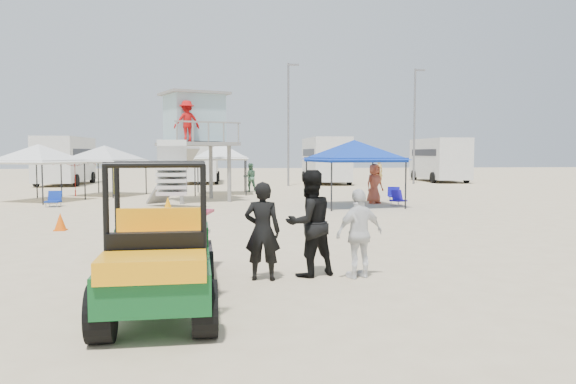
{
  "coord_description": "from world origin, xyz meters",
  "views": [
    {
      "loc": [
        -0.81,
        -9.69,
        2.2
      ],
      "look_at": [
        0.5,
        3.0,
        1.3
      ],
      "focal_mm": 35.0,
      "sensor_mm": 36.0,
      "label": 1
    }
  ],
  "objects": [
    {
      "name": "distant_beachgoers",
      "position": [
        4.4,
        20.37,
        0.84
      ],
      "size": [
        9.96,
        15.33,
        1.74
      ],
      "color": "#DEB153",
      "rests_on": "ground"
    },
    {
      "name": "canopy_white_c",
      "position": [
        -1.29,
        20.2,
        2.54
      ],
      "size": [
        2.74,
        2.74,
        3.09
      ],
      "color": "black",
      "rests_on": "ground"
    },
    {
      "name": "man_mid",
      "position": [
        0.58,
        0.11,
        0.95
      ],
      "size": [
        1.13,
        1.03,
        1.89
      ],
      "primitive_type": "imported",
      "rotation": [
        0.0,
        0.0,
        3.56
      ],
      "color": "black",
      "rests_on": "ground"
    },
    {
      "name": "ground",
      "position": [
        0.0,
        0.0,
        0.0
      ],
      "size": [
        140.0,
        140.0,
        0.0
      ],
      "primitive_type": "plane",
      "color": "beige",
      "rests_on": "ground"
    },
    {
      "name": "canopy_white_a",
      "position": [
        -9.37,
        16.55,
        2.43
      ],
      "size": [
        3.82,
        3.82,
        2.98
      ],
      "color": "black",
      "rests_on": "ground"
    },
    {
      "name": "beach_chair_c",
      "position": [
        6.62,
        15.12,
        0.31
      ],
      "size": [
        0.69,
        0.76,
        0.64
      ],
      "color": "#0F0D94",
      "rests_on": "ground"
    },
    {
      "name": "rv_far_right",
      "position": [
        15.0,
        31.49,
        1.8
      ],
      "size": [
        2.64,
        6.6,
        3.25
      ],
      "color": "silver",
      "rests_on": "ground"
    },
    {
      "name": "surf_trailer",
      "position": [
        -1.78,
        0.16,
        0.87
      ],
      "size": [
        1.37,
        2.38,
        2.14
      ],
      "color": "black",
      "rests_on": "ground"
    },
    {
      "name": "lifeguard_tower",
      "position": [
        -2.39,
        16.1,
        3.58
      ],
      "size": [
        3.95,
        3.95,
        4.8
      ],
      "color": "gray",
      "rests_on": "ground"
    },
    {
      "name": "rv_mid_right",
      "position": [
        6.0,
        29.99,
        1.8
      ],
      "size": [
        2.64,
        7.0,
        3.25
      ],
      "color": "silver",
      "rests_on": "ground"
    },
    {
      "name": "rv_mid_left",
      "position": [
        -3.0,
        31.49,
        1.8
      ],
      "size": [
        2.65,
        6.5,
        3.25
      ],
      "color": "silver",
      "rests_on": "ground"
    },
    {
      "name": "rv_far_left",
      "position": [
        -12.0,
        29.99,
        1.8
      ],
      "size": [
        2.64,
        6.8,
        3.25
      ],
      "color": "silver",
      "rests_on": "ground"
    },
    {
      "name": "light_pole_right",
      "position": [
        12.0,
        28.5,
        4.0
      ],
      "size": [
        0.14,
        0.14,
        8.0
      ],
      "primitive_type": "cylinder",
      "color": "slate",
      "rests_on": "ground"
    },
    {
      "name": "umbrella_a",
      "position": [
        -8.53,
        19.29,
        0.98
      ],
      "size": [
        2.67,
        2.7,
        1.95
      ],
      "primitive_type": "imported",
      "rotation": [
        0.0,
        0.0,
        0.29
      ],
      "color": "#B11D12",
      "rests_on": "ground"
    },
    {
      "name": "beach_chair_a",
      "position": [
        -7.95,
        13.9,
        0.31
      ],
      "size": [
        0.57,
        0.61,
        0.64
      ],
      "color": "navy",
      "rests_on": "ground"
    },
    {
      "name": "man_left",
      "position": [
        -0.27,
        -0.14,
        0.85
      ],
      "size": [
        0.68,
        0.5,
        1.7
      ],
      "primitive_type": "imported",
      "rotation": [
        0.0,
        0.0,
        2.98
      ],
      "color": "black",
      "rests_on": "ground"
    },
    {
      "name": "canopy_blue",
      "position": [
        4.21,
        12.76,
        2.56
      ],
      "size": [
        3.75,
        3.75,
        3.11
      ],
      "color": "black",
      "rests_on": "ground"
    },
    {
      "name": "cone_far",
      "position": [
        -3.2,
        12.13,
        0.25
      ],
      "size": [
        0.34,
        0.34,
        0.5
      ],
      "primitive_type": "cone",
      "color": "#FF9708",
      "rests_on": "ground"
    },
    {
      "name": "man_right",
      "position": [
        1.43,
        -0.14,
        0.79
      ],
      "size": [
        1.0,
        0.68,
        1.57
      ],
      "primitive_type": "imported",
      "rotation": [
        0.0,
        0.0,
        3.5
      ],
      "color": "white",
      "rests_on": "ground"
    },
    {
      "name": "canopy_white_b",
      "position": [
        -7.19,
        19.84,
        2.42
      ],
      "size": [
        4.1,
        4.1,
        2.96
      ],
      "color": "black",
      "rests_on": "ground"
    },
    {
      "name": "light_pole_left",
      "position": [
        3.0,
        27.0,
        4.0
      ],
      "size": [
        0.14,
        0.14,
        8.0
      ],
      "primitive_type": "cylinder",
      "color": "slate",
      "rests_on": "ground"
    },
    {
      "name": "cone_near",
      "position": [
        -5.59,
        6.62,
        0.25
      ],
      "size": [
        0.34,
        0.34,
        0.5
      ],
      "primitive_type": "cone",
      "color": "#F55707",
      "rests_on": "ground"
    },
    {
      "name": "utility_cart",
      "position": [
        -1.79,
        -2.18,
        0.95
      ],
      "size": [
        1.5,
        2.76,
        2.05
      ],
      "color": "#0B491C",
      "rests_on": "ground"
    },
    {
      "name": "umbrella_b",
      "position": [
        -6.9,
        20.64,
        0.91
      ],
      "size": [
        2.83,
        2.84,
        1.83
      ],
      "primitive_type": "imported",
      "rotation": [
        0.0,
        0.0,
        0.71
      ],
      "color": "yellow",
      "rests_on": "ground"
    },
    {
      "name": "beach_chair_b",
      "position": [
        6.11,
        12.92,
        0.31
      ],
      "size": [
        0.71,
        0.79,
        0.64
      ],
      "color": "#190E9A",
      "rests_on": "ground"
    }
  ]
}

